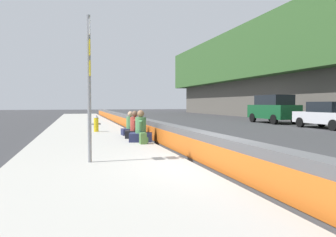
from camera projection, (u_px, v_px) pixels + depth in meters
The scene contains 11 objects.
ground_plane at pixel (216, 170), 7.55m from camera, with size 160.00×160.00×0.00m, color #353538.
sidewalk_strip at pixel (103, 174), 6.81m from camera, with size 80.00×4.40×0.14m, color #A8A59E.
jersey_barrier at pixel (216, 153), 7.53m from camera, with size 76.00×0.45×0.85m.
route_sign_post at pixel (89, 77), 7.77m from camera, with size 0.44×0.09×3.60m.
fire_hydrant at pixel (96, 123), 16.35m from camera, with size 0.26×0.46×0.88m.
seated_person_foreground at pixel (141, 132), 12.15m from camera, with size 0.91×1.01×1.20m.
seated_person_middle at pixel (135, 129), 13.42m from camera, with size 0.84×0.94×1.15m.
seated_person_rear at pixel (130, 128), 14.64m from camera, with size 0.70×0.81×1.09m.
backpack at pixel (143, 139), 11.41m from camera, with size 0.32×0.28×0.40m.
parked_car_third at pixel (328, 115), 20.11m from camera, with size 4.51×1.96×1.71m.
parked_car_fourth at pixel (273, 109), 25.80m from camera, with size 4.82×2.10×2.28m.
Camera 1 is at (-6.87, 3.19, 1.59)m, focal length 33.97 mm.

